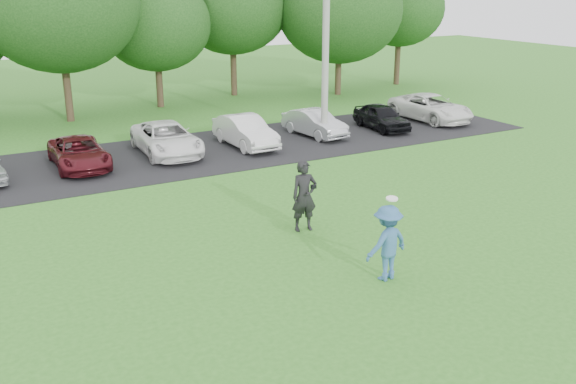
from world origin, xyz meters
name	(u,v)px	position (x,y,z in m)	size (l,w,h in m)	color
ground	(365,291)	(0.00, 0.00, 0.00)	(100.00, 100.00, 0.00)	#2F6F1F
parking_lot	(169,156)	(0.00, 13.00, 0.01)	(32.00, 6.50, 0.03)	black
utility_pole	(326,21)	(6.55, 12.10, 4.96)	(0.28, 0.28, 9.92)	gray
frisbee_player	(387,243)	(0.79, 0.30, 0.89)	(1.23, 0.80, 1.97)	#325F8F
camera_bystander	(304,196)	(0.68, 3.82, 0.98)	(0.78, 0.58, 1.97)	black
parked_cars	(187,138)	(0.81, 13.08, 0.61)	(28.80, 4.68, 1.25)	#57595F
tree_row	(128,14)	(1.51, 22.76, 4.91)	(42.39, 9.85, 8.64)	#38281C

